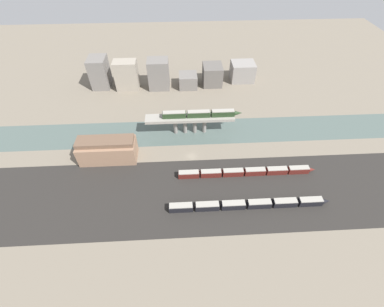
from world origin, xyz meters
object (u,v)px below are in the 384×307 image
(train_on_bridge, at_px, (202,114))
(warehouse_building, at_px, (108,150))
(train_yard_mid, at_px, (247,172))
(train_yard_near, at_px, (249,204))

(train_on_bridge, bearing_deg, warehouse_building, -159.31)
(train_yard_mid, xyz_separation_m, warehouse_building, (-68.27, 14.60, 4.40))
(warehouse_building, bearing_deg, train_yard_mid, -12.07)
(train_yard_mid, relative_size, warehouse_building, 2.37)
(train_yard_near, bearing_deg, train_yard_mid, 82.19)
(train_yard_near, relative_size, train_yard_mid, 1.05)
(train_yard_mid, bearing_deg, train_on_bridge, 120.58)
(train_on_bridge, distance_m, warehouse_building, 52.54)
(train_on_bridge, height_order, train_yard_mid, train_on_bridge)
(train_yard_near, bearing_deg, train_on_bridge, 108.30)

